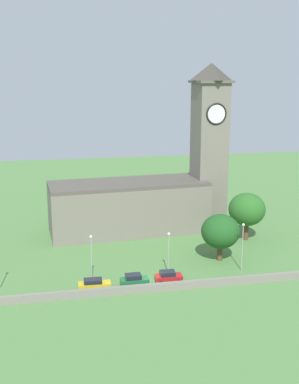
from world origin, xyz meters
TOP-DOWN VIEW (x-y plane):
  - ground_plane at (0.00, 15.00)m, footprint 200.00×200.00m
  - church at (4.87, 25.97)m, footprint 36.73×14.03m
  - quay_barrier at (0.00, -2.97)m, footprint 46.65×0.70m
  - car_yellow at (-8.69, -0.52)m, footprint 4.80×2.22m
  - car_green at (-2.71, -0.47)m, footprint 4.22×2.20m
  - car_red at (2.60, -0.22)m, footprint 4.13×2.32m
  - streetlamp_west_mid at (-8.79, 1.92)m, footprint 0.44×0.44m
  - streetlamp_central at (3.31, 2.69)m, footprint 0.44×0.44m
  - streetlamp_east_mid at (15.28, 2.01)m, footprint 0.44×0.44m
  - tree_riverside_west at (21.72, 15.94)m, footprint 6.94×6.94m
  - tree_riverside_east at (13.26, 6.87)m, footprint 6.48×6.48m

SIDE VIEW (x-z plane):
  - ground_plane at x=0.00m, z-range 0.00..0.00m
  - quay_barrier at x=0.00m, z-range 0.00..1.21m
  - car_yellow at x=-8.69m, z-range 0.01..1.65m
  - car_red at x=2.60m, z-range 0.01..1.82m
  - car_green at x=-2.71m, z-range 0.01..1.86m
  - streetlamp_central at x=3.31m, z-range 1.17..8.14m
  - streetlamp_west_mid at x=-8.79m, z-range 1.21..8.79m
  - tree_riverside_east at x=13.26m, z-range 1.09..9.17m
  - streetlamp_east_mid at x=15.28m, z-range 1.23..9.14m
  - tree_riverside_west at x=21.72m, z-range 1.41..10.56m
  - church at x=4.87m, z-range -8.47..24.62m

